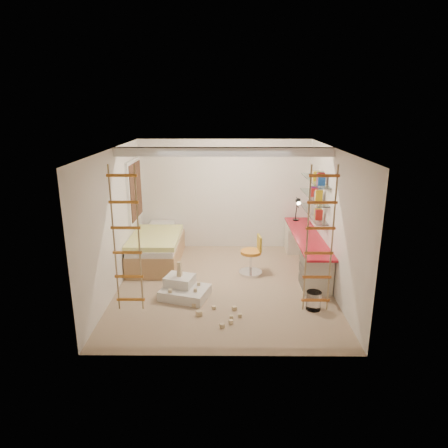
{
  "coord_description": "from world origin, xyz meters",
  "views": [
    {
      "loc": [
        0.06,
        -7.02,
        3.32
      ],
      "look_at": [
        0.0,
        0.3,
        1.15
      ],
      "focal_mm": 32.0,
      "sensor_mm": 36.0,
      "label": 1
    }
  ],
  "objects_px": {
    "desk": "(306,251)",
    "bed": "(157,248)",
    "play_platform": "(184,289)",
    "swivel_chair": "(252,260)"
  },
  "relations": [
    {
      "from": "play_platform",
      "to": "swivel_chair",
      "type": "bearing_deg",
      "value": 38.51
    },
    {
      "from": "desk",
      "to": "swivel_chair",
      "type": "xyz_separation_m",
      "value": [
        -1.15,
        -0.28,
        -0.1
      ]
    },
    {
      "from": "bed",
      "to": "play_platform",
      "type": "distance_m",
      "value": 1.85
    },
    {
      "from": "bed",
      "to": "play_platform",
      "type": "xyz_separation_m",
      "value": [
        0.75,
        -1.68,
        -0.19
      ]
    },
    {
      "from": "bed",
      "to": "desk",
      "type": "bearing_deg",
      "value": -6.49
    },
    {
      "from": "swivel_chair",
      "to": "play_platform",
      "type": "xyz_separation_m",
      "value": [
        -1.29,
        -1.03,
        -0.16
      ]
    },
    {
      "from": "desk",
      "to": "bed",
      "type": "relative_size",
      "value": 1.4
    },
    {
      "from": "play_platform",
      "to": "desk",
      "type": "bearing_deg",
      "value": 28.24
    },
    {
      "from": "desk",
      "to": "swivel_chair",
      "type": "distance_m",
      "value": 1.19
    },
    {
      "from": "desk",
      "to": "swivel_chair",
      "type": "relative_size",
      "value": 3.43
    }
  ]
}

